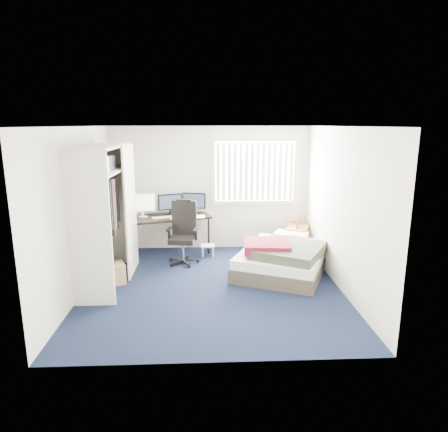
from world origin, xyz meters
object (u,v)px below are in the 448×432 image
nightstand (298,229)px  office_chair (183,239)px  desk (169,215)px  bed (283,257)px

nightstand → office_chair: bearing=-167.6°
desk → bed: size_ratio=0.76×
desk → office_chair: 0.73m
desk → bed: desk is taller
bed → office_chair: bearing=161.4°
nightstand → bed: (-0.51, -1.09, -0.22)m
office_chair → bed: bearing=-18.6°
office_chair → bed: office_chair is taller
nightstand → bed: 1.22m
desk → nightstand: size_ratio=1.89×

